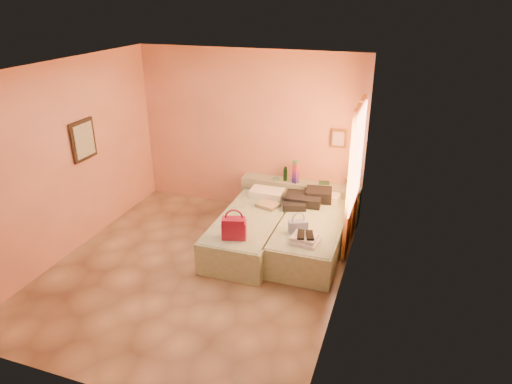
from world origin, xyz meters
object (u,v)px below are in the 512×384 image
blue_handbag (298,227)px  water_bottle (285,174)px  bed_right (311,235)px  green_book (324,183)px  towel_stack (306,240)px  flower_vase (350,181)px  magenta_handbag (234,228)px  headboard_ledge (300,199)px  bed_left (251,231)px

blue_handbag → water_bottle: bearing=87.6°
water_bottle → bed_right: bearing=-55.7°
bed_right → green_book: 1.20m
bed_right → towel_stack: size_ratio=5.71×
water_bottle → flower_vase: flower_vase is taller
bed_right → flower_vase: bearing=69.8°
green_book → magenta_handbag: 2.15m
water_bottle → blue_handbag: size_ratio=0.88×
green_book → flower_vase: flower_vase is taller
bed_right → flower_vase: 1.27m
bed_right → magenta_handbag: magenta_handbag is taller
headboard_ledge → blue_handbag: size_ratio=7.44×
green_book → blue_handbag: green_book is taller
headboard_ledge → green_book: green_book is taller
blue_handbag → bed_right: bearing=50.3°
towel_stack → bed_left: bearing=152.9°
bed_right → blue_handbag: size_ratio=7.25×
flower_vase → magenta_handbag: size_ratio=0.75×
bed_right → blue_handbag: 0.54m
flower_vase → blue_handbag: bearing=-108.4°
flower_vase → bed_right: bearing=-109.7°
bed_left → bed_right: size_ratio=1.00×
water_bottle → headboard_ledge: bearing=3.3°
green_book → bed_right: bearing=-101.3°
headboard_ledge → blue_handbag: (0.33, -1.46, 0.26)m
headboard_ledge → bed_left: 1.31m
green_book → blue_handbag: (-0.06, -1.53, -0.08)m
flower_vase → bed_left: bearing=-135.5°
green_book → magenta_handbag: bearing=-127.2°
bed_left → blue_handbag: 0.89m
headboard_ledge → towel_stack: size_ratio=5.86×
bed_left → blue_handbag: (0.79, -0.23, 0.34)m
bed_right → green_book: (-0.05, 1.12, 0.41)m
bed_right → flower_vase: (0.39, 1.09, 0.52)m
green_book → flower_vase: size_ratio=0.70×
bed_left → green_book: size_ratio=11.58×
bed_right → towel_stack: towel_stack is taller
headboard_ledge → bed_right: size_ratio=1.02×
flower_vase → magenta_handbag: bearing=-123.7°
green_book → headboard_ledge: bearing=176.7°
bed_right → magenta_handbag: size_ratio=6.01×
bed_left → flower_vase: (1.29, 1.27, 0.52)m
towel_stack → magenta_handbag: bearing=-169.5°
headboard_ledge → bed_right: bearing=-67.2°
blue_handbag → bed_left: bearing=138.7°
green_book → flower_vase: (0.44, -0.03, 0.11)m
magenta_handbag → blue_handbag: size_ratio=1.21×
flower_vase → magenta_handbag: 2.34m
bed_left → flower_vase: 1.88m
water_bottle → flower_vase: 1.10m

